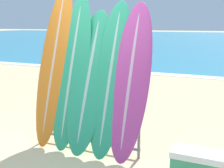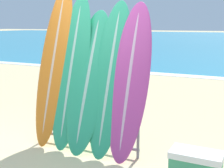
{
  "view_description": "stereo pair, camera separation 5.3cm",
  "coord_description": "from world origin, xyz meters",
  "views": [
    {
      "loc": [
        2.27,
        -3.32,
        1.83
      ],
      "look_at": [
        0.04,
        1.28,
        0.84
      ],
      "focal_mm": 50.0,
      "sensor_mm": 36.0,
      "label": 1
    },
    {
      "loc": [
        2.31,
        -3.3,
        1.83
      ],
      "look_at": [
        0.04,
        1.28,
        0.84
      ],
      "focal_mm": 50.0,
      "sensor_mm": 36.0,
      "label": 2
    }
  ],
  "objects": [
    {
      "name": "ground_plane",
      "position": [
        0.0,
        0.0,
        0.0
      ],
      "size": [
        160.0,
        160.0,
        0.0
      ],
      "primitive_type": "plane",
      "color": "beige"
    },
    {
      "name": "surfboard_slot_1",
      "position": [
        -0.27,
        0.56,
        1.14
      ],
      "size": [
        0.55,
        0.78,
        2.27
      ],
      "color": "#289E70",
      "rests_on": "ground_plane"
    },
    {
      "name": "surfboard_slot_4",
      "position": [
        0.69,
        0.53,
        1.07
      ],
      "size": [
        0.54,
        0.78,
        2.15
      ],
      "color": "#B23D8E",
      "rests_on": "ground_plane"
    },
    {
      "name": "person_near_water",
      "position": [
        -1.48,
        5.9,
        0.91
      ],
      "size": [
        0.28,
        0.22,
        1.68
      ],
      "rotation": [
        0.0,
        0.0,
        0.1
      ],
      "color": "beige",
      "rests_on": "ground_plane"
    },
    {
      "name": "cooler_box",
      "position": [
        1.7,
        0.09,
        0.21
      ],
      "size": [
        0.58,
        0.33,
        0.41
      ],
      "color": "#389366",
      "rests_on": "ground_plane"
    },
    {
      "name": "surfboard_slot_3",
      "position": [
        0.38,
        0.55,
        1.09
      ],
      "size": [
        0.54,
        0.82,
        2.18
      ],
      "color": "#289E70",
      "rests_on": "ground_plane"
    },
    {
      "name": "surfboard_slot_2",
      "position": [
        0.04,
        0.53,
        1.03
      ],
      "size": [
        0.6,
        0.87,
        2.05
      ],
      "color": "#289E70",
      "rests_on": "ground_plane"
    },
    {
      "name": "surfboard_slot_0",
      "position": [
        -0.61,
        0.58,
        1.23
      ],
      "size": [
        0.51,
        0.84,
        2.46
      ],
      "color": "orange",
      "rests_on": "ground_plane"
    },
    {
      "name": "surfboard_rack",
      "position": [
        0.04,
        0.48,
        0.45
      ],
      "size": [
        1.63,
        0.04,
        0.82
      ],
      "color": "slate",
      "rests_on": "ground_plane"
    },
    {
      "name": "person_mid_beach",
      "position": [
        -0.82,
        3.66,
        0.9
      ],
      "size": [
        0.28,
        0.22,
        1.65
      ],
      "rotation": [
        0.0,
        0.0,
        6.17
      ],
      "color": "beige",
      "rests_on": "ground_plane"
    }
  ]
}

